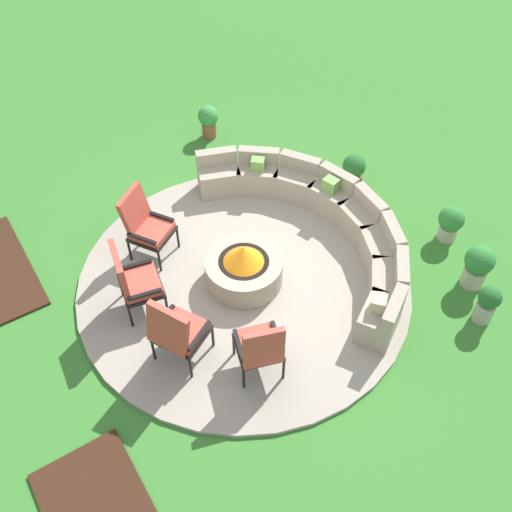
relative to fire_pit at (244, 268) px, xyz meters
name	(u,v)px	position (x,y,z in m)	size (l,w,h in m)	color
ground_plane	(244,283)	(0.00, 0.00, -0.32)	(24.00, 24.00, 0.00)	#387A2D
patio_circle	(244,281)	(0.00, 0.00, -0.29)	(4.71, 4.71, 0.06)	#9E9384
fire_pit	(244,268)	(0.00, 0.00, 0.00)	(1.08, 1.08, 0.68)	#9E937F
curved_stone_bench	(323,220)	(-0.15, 1.48, 0.02)	(4.21, 1.92, 0.69)	#9E937F
lounge_chair_front_left	(145,224)	(-1.22, -0.88, 0.31)	(0.76, 0.78, 1.12)	black
lounge_chair_front_right	(132,279)	(-0.37, -1.46, 0.32)	(0.70, 0.64, 1.16)	black
lounge_chair_back_left	(176,331)	(0.66, -1.36, 0.32)	(0.79, 0.80, 1.17)	black
lounge_chair_back_right	(260,347)	(1.37, -0.61, 0.27)	(0.69, 0.67, 1.00)	black
potted_plant_0	(451,222)	(0.88, 3.07, 0.01)	(0.39, 0.39, 0.59)	#A89E8E
potted_plant_1	(354,170)	(-0.83, 2.60, 0.01)	(0.37, 0.37, 0.61)	brown
potted_plant_2	(487,303)	(2.25, 2.38, 0.01)	(0.31, 0.31, 0.62)	#A89E8E
potted_plant_3	(208,120)	(-3.28, 1.28, 0.04)	(0.36, 0.36, 0.62)	brown
potted_plant_4	(478,265)	(1.73, 2.73, 0.06)	(0.41, 0.41, 0.70)	#A89E8E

